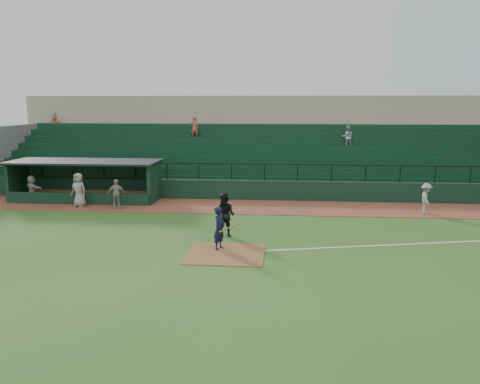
{
  "coord_description": "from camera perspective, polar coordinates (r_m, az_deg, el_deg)",
  "views": [
    {
      "loc": [
        2.28,
        -19.63,
        5.8
      ],
      "look_at": [
        0.0,
        5.0,
        1.4
      ],
      "focal_mm": 37.34,
      "sensor_mm": 36.0,
      "label": 1
    }
  ],
  "objects": [
    {
      "name": "umpire",
      "position": [
        21.97,
        -1.72,
        -2.65
      ],
      "size": [
        1.12,
        1.0,
        1.92
      ],
      "primitive_type": "imported",
      "rotation": [
        0.0,
        0.0,
        -0.35
      ],
      "color": "black",
      "rests_on": "ground"
    },
    {
      "name": "warning_track",
      "position": [
        28.32,
        0.56,
        -1.7
      ],
      "size": [
        40.0,
        4.0,
        0.03
      ],
      "primitive_type": "cube",
      "color": "brown",
      "rests_on": "ground"
    },
    {
      "name": "dugout_player_a",
      "position": [
        28.4,
        -13.98,
        -0.22
      ],
      "size": [
        1.06,
        0.79,
        1.67
      ],
      "primitive_type": "imported",
      "rotation": [
        0.0,
        0.0,
        0.45
      ],
      "color": "#99948F",
      "rests_on": "warning_track"
    },
    {
      "name": "dugout_player_b",
      "position": [
        29.56,
        -17.95,
        0.23
      ],
      "size": [
        1.07,
        0.85,
        1.92
      ],
      "primitive_type": "imported",
      "rotation": [
        0.0,
        0.0,
        -0.28
      ],
      "color": "gray",
      "rests_on": "warning_track"
    },
    {
      "name": "foul_line",
      "position": [
        22.37,
        20.01,
        -5.56
      ],
      "size": [
        17.49,
        4.44,
        0.01
      ],
      "primitive_type": "cube",
      "rotation": [
        0.0,
        0.0,
        0.24
      ],
      "color": "white",
      "rests_on": "ground"
    },
    {
      "name": "dugout_player_c",
      "position": [
        32.0,
        -22.67,
        0.37
      ],
      "size": [
        1.51,
        1.19,
        1.6
      ],
      "primitive_type": "imported",
      "rotation": [
        0.0,
        0.0,
        2.58
      ],
      "color": "#AAA49F",
      "rests_on": "warning_track"
    },
    {
      "name": "runner",
      "position": [
        28.16,
        20.5,
        -0.69
      ],
      "size": [
        0.68,
        1.09,
        1.63
      ],
      "primitive_type": "imported",
      "rotation": [
        0.0,
        0.0,
        1.49
      ],
      "color": "gray",
      "rests_on": "warning_track"
    },
    {
      "name": "ground",
      "position": [
        20.6,
        -1.29,
        -6.27
      ],
      "size": [
        90.0,
        90.0,
        0.0
      ],
      "primitive_type": "plane",
      "color": "#2B501A",
      "rests_on": "ground"
    },
    {
      "name": "stadium_structure",
      "position": [
        36.33,
        1.67,
        4.56
      ],
      "size": [
        38.0,
        13.08,
        6.4
      ],
      "color": "black",
      "rests_on": "ground"
    },
    {
      "name": "home_plate_dirt",
      "position": [
        19.64,
        -1.62,
        -7.05
      ],
      "size": [
        3.0,
        3.0,
        0.03
      ],
      "primitive_type": "cube",
      "color": "brown",
      "rests_on": "ground"
    },
    {
      "name": "batter_at_plate",
      "position": [
        20.02,
        -2.36,
        -4.14
      ],
      "size": [
        1.1,
        0.75,
        1.76
      ],
      "color": "black",
      "rests_on": "ground"
    },
    {
      "name": "dugout",
      "position": [
        31.88,
        -16.94,
        1.59
      ],
      "size": [
        8.9,
        3.2,
        2.42
      ],
      "color": "black",
      "rests_on": "ground"
    }
  ]
}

